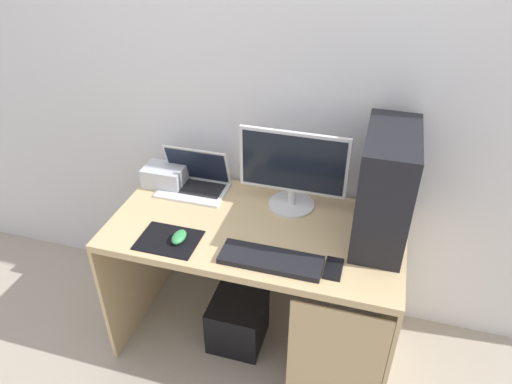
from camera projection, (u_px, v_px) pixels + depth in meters
ground_plane at (256, 335)px, 2.52m from camera, size 8.00×8.00×0.00m
wall_back at (280, 76)px, 2.10m from camera, size 4.00×0.05×2.60m
desk at (259, 254)px, 2.19m from camera, size 1.31×0.68×0.74m
pc_tower at (385, 188)px, 1.92m from camera, size 0.21×0.44×0.49m
monitor at (293, 170)px, 2.13m from camera, size 0.50×0.22×0.39m
laptop at (195, 181)px, 2.34m from camera, size 0.33×0.22×0.21m
projector at (165, 176)px, 2.37m from camera, size 0.20×0.14×0.10m
keyboard at (271, 260)px, 1.90m from camera, size 0.42×0.14×0.02m
mousepad at (169, 240)px, 2.02m from camera, size 0.26×0.20×0.00m
mouse_left at (179, 237)px, 2.01m from camera, size 0.06×0.10×0.03m
cell_phone at (333, 269)px, 1.87m from camera, size 0.07×0.13×0.01m
subwoofer at (238, 321)px, 2.43m from camera, size 0.27×0.27×0.27m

